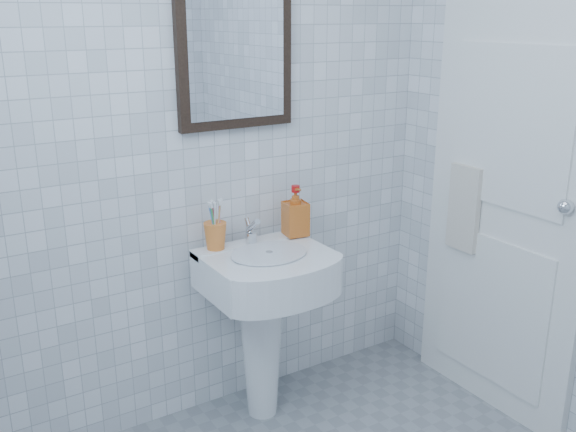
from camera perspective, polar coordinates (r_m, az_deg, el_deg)
wall_back at (r=2.59m, az=-7.98°, el=7.73°), size 2.20×0.02×2.50m
washbasin at (r=2.70m, az=-2.19°, el=-8.00°), size 0.50×0.37×0.78m
faucet at (r=2.66m, az=-3.26°, el=-1.49°), size 0.05×0.11×0.12m
toothbrush_cup at (r=2.61m, az=-6.47°, el=-1.76°), size 0.10×0.10×0.11m
soap_dispenser at (r=2.74m, az=0.67°, el=0.47°), size 0.11×0.11×0.22m
wall_mirror at (r=2.61m, az=-4.70°, el=14.55°), size 0.50×0.04×0.62m
bathroom_door at (r=2.79m, az=18.91°, el=2.41°), size 0.04×0.80×2.00m
towel_ring at (r=2.88m, az=15.93°, el=4.16°), size 0.01×0.18×0.18m
hand_towel at (r=2.91m, az=15.38°, el=0.67°), size 0.03×0.16×0.38m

